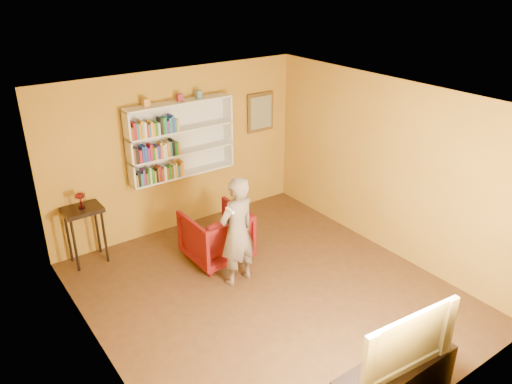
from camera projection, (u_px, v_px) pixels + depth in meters
room_shell at (269, 229)px, 6.49m from camera, size 5.30×5.80×2.88m
bookshelf at (179, 139)px, 8.03m from camera, size 1.80×0.29×1.23m
books_row_lower at (159, 174)px, 7.91m from camera, size 0.82×0.19×0.27m
books_row_middle at (155, 151)px, 7.73m from camera, size 0.77×0.18×0.26m
books_row_upper at (154, 128)px, 7.57m from camera, size 0.78×0.19×0.27m
ornament_left at (146, 103)px, 7.41m from camera, size 0.09×0.09×0.12m
ornament_centre at (180, 98)px, 7.71m from camera, size 0.09×0.09×0.12m
ornament_right at (199, 94)px, 7.89m from camera, size 0.09×0.09×0.12m
framed_painting at (260, 112)px, 8.87m from camera, size 0.55×0.05×0.70m
console_table at (83, 218)px, 7.35m from camera, size 0.55×0.42×0.91m
ruby_lustre at (80, 197)px, 7.21m from camera, size 0.15×0.15×0.24m
armchair at (216, 235)px, 7.57m from camera, size 0.88×0.91×0.82m
person at (237, 232)px, 6.85m from camera, size 0.64×0.47×1.61m
game_remote at (230, 211)px, 6.26m from camera, size 0.04×0.15×0.04m
tv_cabinet at (394, 383)px, 5.10m from camera, size 1.43×0.43×0.51m
television at (401, 337)px, 4.85m from camera, size 1.19×0.26×0.68m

